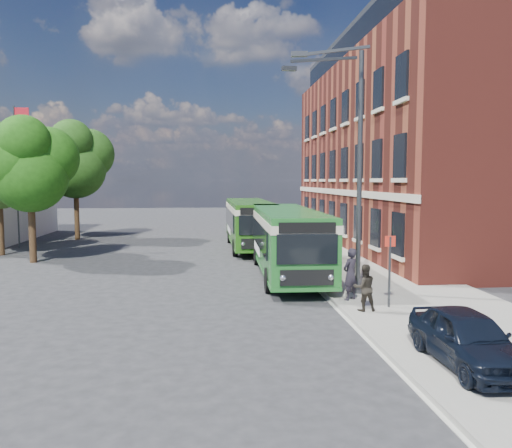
{
  "coord_description": "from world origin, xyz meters",
  "views": [
    {
      "loc": [
        -0.27,
        -19.97,
        4.34
      ],
      "look_at": [
        1.96,
        4.4,
        2.2
      ],
      "focal_mm": 35.0,
      "sensor_mm": 36.0,
      "label": 1
    }
  ],
  "objects": [
    {
      "name": "pedestrian_a",
      "position": [
        4.6,
        -3.09,
        1.06
      ],
      "size": [
        0.8,
        0.75,
        1.83
      ],
      "primitive_type": "imported",
      "rotation": [
        0.0,
        0.0,
        3.77
      ],
      "color": "black",
      "rests_on": "pavement"
    },
    {
      "name": "tree_left",
      "position": [
        -9.59,
        7.11,
        5.18
      ],
      "size": [
        4.52,
        4.3,
        7.64
      ],
      "color": "#352413",
      "rests_on": "ground"
    },
    {
      "name": "bus_front",
      "position": [
        3.2,
        2.55,
        1.83
      ],
      "size": [
        2.85,
        11.3,
        3.02
      ],
      "color": "#1F6524",
      "rests_on": "ground"
    },
    {
      "name": "bus_rear",
      "position": [
        2.24,
        11.9,
        1.83
      ],
      "size": [
        2.75,
        10.97,
        3.02
      ],
      "color": "#215613",
      "rests_on": "ground"
    },
    {
      "name": "kerb_line",
      "position": [
        3.95,
        8.0,
        0.01
      ],
      "size": [
        0.12,
        48.0,
        0.01
      ],
      "primitive_type": "cube",
      "color": "beige",
      "rests_on": "ground"
    },
    {
      "name": "tree_right",
      "position": [
        -9.99,
        17.54,
        5.88
      ],
      "size": [
        5.13,
        4.88,
        8.66
      ],
      "color": "#352413",
      "rests_on": "ground"
    },
    {
      "name": "bus_stop_sign",
      "position": [
        5.6,
        -4.2,
        1.51
      ],
      "size": [
        0.35,
        0.08,
        2.52
      ],
      "color": "#323437",
      "rests_on": "ground"
    },
    {
      "name": "pedestrian_b",
      "position": [
        4.64,
        -4.58,
        0.91
      ],
      "size": [
        0.75,
        0.59,
        1.51
      ],
      "primitive_type": "imported",
      "rotation": [
        0.0,
        0.0,
        3.16
      ],
      "color": "black",
      "rests_on": "pavement"
    },
    {
      "name": "parked_car",
      "position": [
        5.5,
        -9.44,
        0.79
      ],
      "size": [
        1.55,
        3.77,
        1.28
      ],
      "primitive_type": "imported",
      "rotation": [
        0.0,
        0.0,
        0.01
      ],
      "color": "black",
      "rests_on": "pavement"
    },
    {
      "name": "ground",
      "position": [
        0.0,
        0.0,
        0.0
      ],
      "size": [
        120.0,
        120.0,
        0.0
      ],
      "primitive_type": "plane",
      "color": "#27272A",
      "rests_on": "ground"
    },
    {
      "name": "brick_office",
      "position": [
        14.0,
        12.0,
        6.97
      ],
      "size": [
        12.1,
        26.0,
        14.2
      ],
      "color": "maroon",
      "rests_on": "ground"
    },
    {
      "name": "street_lamp",
      "position": [
        4.84,
        -2.0,
        4.79
      ],
      "size": [
        2.96,
        2.38,
        9.0
      ],
      "color": "#323437",
      "rests_on": "ground"
    },
    {
      "name": "pavement",
      "position": [
        7.0,
        8.0,
        0.07
      ],
      "size": [
        6.0,
        48.0,
        0.15
      ],
      "primitive_type": "cube",
      "color": "gray",
      "rests_on": "ground"
    },
    {
      "name": "flagpole",
      "position": [
        -12.45,
        13.0,
        4.94
      ],
      "size": [
        0.95,
        0.1,
        9.0
      ],
      "color": "#323437",
      "rests_on": "ground"
    }
  ]
}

